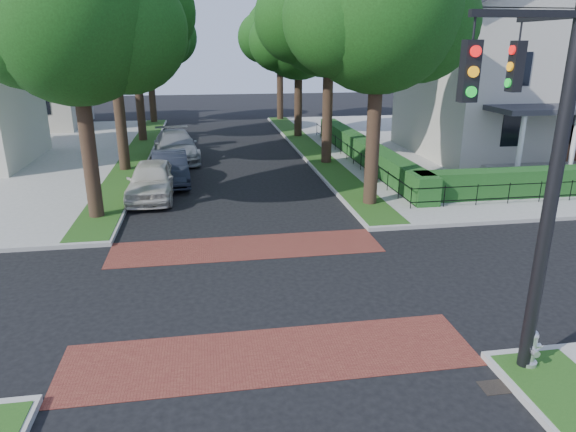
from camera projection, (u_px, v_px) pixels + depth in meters
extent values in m
plane|color=black|center=(256.00, 290.00, 14.23)|extent=(120.00, 120.00, 0.00)
cube|color=gray|center=(513.00, 144.00, 34.94)|extent=(30.00, 30.00, 0.15)
cube|color=maroon|center=(247.00, 247.00, 17.23)|extent=(9.00, 2.20, 0.01)
cube|color=maroon|center=(271.00, 355.00, 11.24)|extent=(9.00, 2.20, 0.01)
cube|color=black|center=(497.00, 387.00, 10.20)|extent=(0.65, 0.45, 0.01)
cube|color=#164012|center=(310.00, 148.00, 32.88)|extent=(1.60, 29.80, 0.02)
cube|color=#164012|center=(136.00, 154.00, 31.25)|extent=(1.60, 29.80, 0.02)
cylinder|color=black|center=(374.00, 115.00, 20.40)|extent=(0.56, 0.56, 7.35)
sphere|color=#15380F|center=(380.00, 10.00, 19.17)|extent=(6.20, 6.20, 6.20)
sphere|color=#15380F|center=(419.00, 22.00, 19.84)|extent=(4.65, 4.65, 4.65)
sphere|color=#15380F|center=(341.00, 18.00, 18.85)|extent=(4.34, 4.34, 4.34)
cylinder|color=black|center=(328.00, 93.00, 27.84)|extent=(0.56, 0.56, 7.70)
sphere|color=#15380F|center=(330.00, 12.00, 26.55)|extent=(6.60, 6.60, 6.60)
sphere|color=#15380F|center=(361.00, 21.00, 27.23)|extent=(4.95, 4.95, 4.95)
sphere|color=#15380F|center=(299.00, 18.00, 26.21)|extent=(4.62, 4.62, 4.62)
sphere|color=#15380F|center=(325.00, 4.00, 27.95)|extent=(4.29, 4.29, 4.29)
cylinder|color=black|center=(298.00, 89.00, 36.43)|extent=(0.56, 0.56, 6.65)
sphere|color=#15380F|center=(299.00, 37.00, 35.32)|extent=(5.80, 5.80, 5.80)
sphere|color=#15380F|center=(320.00, 43.00, 35.97)|extent=(4.35, 4.35, 4.35)
sphere|color=#15380F|center=(278.00, 41.00, 35.01)|extent=(4.06, 4.06, 4.06)
sphere|color=#15380F|center=(296.00, 30.00, 36.53)|extent=(3.77, 3.77, 3.77)
cylinder|color=black|center=(280.00, 79.00, 44.80)|extent=(0.56, 0.56, 7.00)
sphere|color=#15380F|center=(280.00, 34.00, 43.63)|extent=(6.00, 6.00, 6.00)
sphere|color=#15380F|center=(298.00, 39.00, 44.29)|extent=(4.50, 4.50, 4.50)
sphere|color=#15380F|center=(263.00, 38.00, 43.31)|extent=(4.20, 4.20, 4.20)
sphere|color=#15380F|center=(278.00, 28.00, 44.89)|extent=(3.90, 3.90, 3.90)
cylinder|color=black|center=(86.00, 126.00, 18.80)|extent=(0.56, 0.56, 7.00)
sphere|color=#15380F|center=(72.00, 18.00, 17.63)|extent=(6.00, 6.00, 6.00)
sphere|color=#15380F|center=(124.00, 31.00, 18.28)|extent=(4.50, 4.50, 4.50)
sphere|color=#15380F|center=(25.00, 27.00, 17.31)|extent=(4.20, 4.20, 4.20)
sphere|color=#15380F|center=(83.00, 5.00, 18.89)|extent=(3.90, 3.90, 3.90)
cylinder|color=black|center=(118.00, 92.00, 26.12)|extent=(0.56, 0.56, 8.05)
sphere|color=#15380F|center=(108.00, 2.00, 24.77)|extent=(6.40, 6.40, 6.40)
sphere|color=#15380F|center=(147.00, 12.00, 25.45)|extent=(4.80, 4.80, 4.80)
sphere|color=#15380F|center=(73.00, 8.00, 24.44)|extent=(4.48, 4.48, 4.48)
cylinder|color=black|center=(139.00, 90.00, 34.74)|extent=(0.56, 0.56, 6.86)
sphere|color=#15380F|center=(134.00, 33.00, 33.59)|extent=(5.60, 5.60, 5.60)
sphere|color=#15380F|center=(159.00, 39.00, 34.23)|extent=(4.20, 4.20, 4.20)
sphere|color=#15380F|center=(111.00, 38.00, 33.29)|extent=(3.92, 3.92, 3.92)
sphere|color=#15380F|center=(137.00, 26.00, 34.76)|extent=(3.64, 3.64, 3.64)
cylinder|color=black|center=(151.00, 79.00, 43.12)|extent=(0.56, 0.56, 7.14)
sphere|color=#15380F|center=(147.00, 32.00, 41.92)|extent=(6.20, 6.20, 6.20)
sphere|color=#15380F|center=(169.00, 37.00, 42.59)|extent=(4.65, 4.65, 4.65)
sphere|color=#15380F|center=(127.00, 35.00, 41.60)|extent=(4.34, 4.34, 4.34)
sphere|color=#15380F|center=(149.00, 26.00, 43.23)|extent=(4.03, 4.03, 4.03)
cube|color=#1C4317|center=(364.00, 150.00, 29.20)|extent=(1.00, 18.00, 1.20)
cube|color=beige|center=(520.00, 86.00, 30.54)|extent=(12.00, 10.00, 8.00)
cylinder|color=white|center=(520.00, 146.00, 23.89)|extent=(0.24, 0.24, 3.00)
cylinder|color=white|center=(574.00, 144.00, 24.31)|extent=(0.24, 0.24, 3.00)
cube|color=beige|center=(21.00, 85.00, 40.78)|extent=(9.00, 8.00, 6.50)
cube|color=maroon|center=(41.00, 16.00, 38.08)|extent=(0.80, 0.80, 3.64)
cylinder|color=black|center=(555.00, 178.00, 9.38)|extent=(0.26, 0.26, 8.00)
cube|color=black|center=(527.00, 14.00, 8.34)|extent=(2.00, 0.12, 0.12)
cube|color=black|center=(548.00, 17.00, 9.33)|extent=(0.12, 1.80, 0.12)
cube|color=black|center=(470.00, 71.00, 8.49)|extent=(0.28, 0.22, 1.00)
cylinder|color=red|center=(476.00, 51.00, 8.27)|extent=(0.18, 0.05, 0.18)
cylinder|color=orange|center=(473.00, 72.00, 8.37)|extent=(0.18, 0.05, 0.18)
cylinder|color=#0CB226|center=(471.00, 92.00, 8.47)|extent=(0.18, 0.05, 0.18)
cube|color=black|center=(516.00, 67.00, 10.37)|extent=(0.22, 0.28, 1.00)
cylinder|color=red|center=(512.00, 50.00, 10.25)|extent=(0.05, 0.18, 0.18)
cylinder|color=orange|center=(510.00, 67.00, 10.35)|extent=(0.05, 0.18, 0.18)
cylinder|color=#0CB226|center=(508.00, 83.00, 10.45)|extent=(0.05, 0.18, 0.18)
imported|color=beige|center=(152.00, 180.00, 22.53)|extent=(2.10, 4.91, 1.65)
imported|color=black|center=(170.00, 168.00, 24.93)|extent=(2.11, 4.86, 1.55)
imported|color=gray|center=(176.00, 146.00, 30.00)|extent=(3.10, 6.05, 1.68)
cylinder|color=silver|center=(528.00, 363.00, 10.65)|extent=(0.42, 0.42, 0.10)
cylinder|color=silver|center=(530.00, 348.00, 10.54)|extent=(0.28, 0.28, 0.59)
sphere|color=silver|center=(532.00, 335.00, 10.44)|extent=(0.25, 0.25, 0.25)
cylinder|color=silver|center=(533.00, 330.00, 10.40)|extent=(0.08, 0.08, 0.08)
cylinder|color=silver|center=(537.00, 346.00, 10.55)|extent=(0.14, 0.13, 0.11)
cylinder|color=silver|center=(524.00, 347.00, 10.50)|extent=(0.14, 0.13, 0.11)
cylinder|color=silver|center=(535.00, 353.00, 10.38)|extent=(0.17, 0.16, 0.15)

